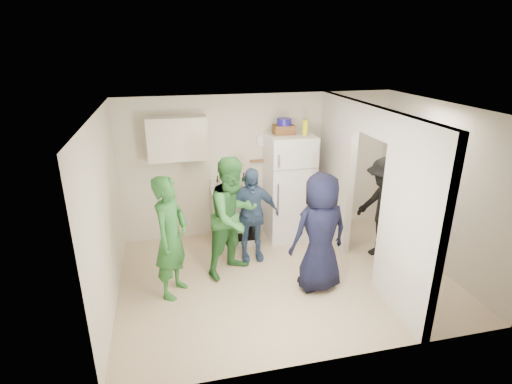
% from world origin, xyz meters
% --- Properties ---
extents(floor, '(4.80, 4.80, 0.00)m').
position_xyz_m(floor, '(0.00, 0.00, 0.00)').
color(floor, '#CDBA90').
rests_on(floor, ground).
extents(wall_back, '(4.80, 0.00, 4.80)m').
position_xyz_m(wall_back, '(0.00, 1.70, 1.25)').
color(wall_back, silver).
rests_on(wall_back, floor).
extents(wall_front, '(4.80, 0.00, 4.80)m').
position_xyz_m(wall_front, '(0.00, -1.70, 1.25)').
color(wall_front, silver).
rests_on(wall_front, floor).
extents(wall_left, '(0.00, 3.40, 3.40)m').
position_xyz_m(wall_left, '(-2.40, 0.00, 1.25)').
color(wall_left, silver).
rests_on(wall_left, floor).
extents(wall_right, '(0.00, 3.40, 3.40)m').
position_xyz_m(wall_right, '(2.40, 0.00, 1.25)').
color(wall_right, silver).
rests_on(wall_right, floor).
extents(ceiling, '(4.80, 4.80, 0.00)m').
position_xyz_m(ceiling, '(0.00, 0.00, 2.50)').
color(ceiling, white).
rests_on(ceiling, wall_back).
extents(partition_pier_back, '(0.12, 1.20, 2.50)m').
position_xyz_m(partition_pier_back, '(1.20, 1.10, 1.25)').
color(partition_pier_back, silver).
rests_on(partition_pier_back, floor).
extents(partition_pier_front, '(0.12, 1.20, 2.50)m').
position_xyz_m(partition_pier_front, '(1.20, -1.10, 1.25)').
color(partition_pier_front, silver).
rests_on(partition_pier_front, floor).
extents(partition_header, '(0.12, 1.00, 0.40)m').
position_xyz_m(partition_header, '(1.20, 0.00, 2.30)').
color(partition_header, silver).
rests_on(partition_header, partition_pier_back).
extents(stove, '(0.76, 0.64, 0.91)m').
position_xyz_m(stove, '(-0.51, 1.37, 0.45)').
color(stove, white).
rests_on(stove, floor).
extents(upper_cabinet, '(0.95, 0.34, 0.70)m').
position_xyz_m(upper_cabinet, '(-1.40, 1.52, 1.85)').
color(upper_cabinet, silver).
rests_on(upper_cabinet, wall_back).
extents(fridge, '(0.77, 0.75, 1.86)m').
position_xyz_m(fridge, '(0.45, 1.34, 0.93)').
color(fridge, silver).
rests_on(fridge, floor).
extents(wicker_basket, '(0.35, 0.25, 0.15)m').
position_xyz_m(wicker_basket, '(0.35, 1.39, 1.94)').
color(wicker_basket, brown).
rests_on(wicker_basket, fridge).
extents(blue_bowl, '(0.24, 0.24, 0.11)m').
position_xyz_m(blue_bowl, '(0.35, 1.39, 2.07)').
color(blue_bowl, navy).
rests_on(blue_bowl, wicker_basket).
extents(yellow_cup_stack_top, '(0.09, 0.09, 0.25)m').
position_xyz_m(yellow_cup_stack_top, '(0.67, 1.24, 1.99)').
color(yellow_cup_stack_top, '#EDF114').
rests_on(yellow_cup_stack_top, fridge).
extents(wall_clock, '(0.22, 0.02, 0.22)m').
position_xyz_m(wall_clock, '(0.05, 1.68, 1.70)').
color(wall_clock, white).
rests_on(wall_clock, wall_back).
extents(spice_shelf, '(0.35, 0.08, 0.03)m').
position_xyz_m(spice_shelf, '(0.00, 1.65, 1.35)').
color(spice_shelf, olive).
rests_on(spice_shelf, wall_back).
extents(nook_window, '(0.03, 0.70, 0.80)m').
position_xyz_m(nook_window, '(2.38, 0.20, 1.65)').
color(nook_window, black).
rests_on(nook_window, wall_right).
extents(nook_window_frame, '(0.04, 0.76, 0.86)m').
position_xyz_m(nook_window_frame, '(2.36, 0.20, 1.65)').
color(nook_window_frame, white).
rests_on(nook_window_frame, wall_right).
extents(nook_valance, '(0.04, 0.82, 0.18)m').
position_xyz_m(nook_valance, '(2.34, 0.20, 2.00)').
color(nook_valance, white).
rests_on(nook_valance, wall_right).
extents(yellow_cup_stack_stove, '(0.09, 0.09, 0.25)m').
position_xyz_m(yellow_cup_stack_stove, '(-0.63, 1.15, 1.03)').
color(yellow_cup_stack_stove, orange).
rests_on(yellow_cup_stack_stove, stove).
extents(red_cup, '(0.09, 0.09, 0.12)m').
position_xyz_m(red_cup, '(-0.29, 1.17, 0.97)').
color(red_cup, red).
rests_on(red_cup, stove).
extents(person_green_left, '(0.66, 0.75, 1.72)m').
position_xyz_m(person_green_left, '(-1.62, -0.01, 0.86)').
color(person_green_left, '#29682E').
rests_on(person_green_left, floor).
extents(person_green_center, '(1.11, 1.05, 1.81)m').
position_xyz_m(person_green_center, '(-0.70, 0.36, 0.91)').
color(person_green_center, '#33753A').
rests_on(person_green_center, floor).
extents(person_denim, '(0.91, 0.40, 1.53)m').
position_xyz_m(person_denim, '(-0.38, 0.69, 0.77)').
color(person_denim, '#334970').
rests_on(person_denim, floor).
extents(person_navy, '(0.90, 0.66, 1.71)m').
position_xyz_m(person_navy, '(0.38, -0.32, 0.85)').
color(person_navy, black).
rests_on(person_navy, floor).
extents(person_nook, '(0.83, 1.18, 1.67)m').
position_xyz_m(person_nook, '(1.68, 0.27, 0.84)').
color(person_nook, black).
rests_on(person_nook, floor).
extents(bottle_a, '(0.06, 0.06, 0.27)m').
position_xyz_m(bottle_a, '(-0.78, 1.48, 1.05)').
color(bottle_a, '#6B6315').
rests_on(bottle_a, stove).
extents(bottle_b, '(0.07, 0.07, 0.33)m').
position_xyz_m(bottle_b, '(-0.68, 1.30, 1.07)').
color(bottle_b, '#224F1A').
rests_on(bottle_b, stove).
extents(bottle_c, '(0.06, 0.06, 0.32)m').
position_xyz_m(bottle_c, '(-0.60, 1.53, 1.07)').
color(bottle_c, silver).
rests_on(bottle_c, stove).
extents(bottle_d, '(0.06, 0.06, 0.31)m').
position_xyz_m(bottle_d, '(-0.49, 1.30, 1.06)').
color(bottle_d, '#59220F').
rests_on(bottle_d, stove).
extents(bottle_e, '(0.07, 0.07, 0.27)m').
position_xyz_m(bottle_e, '(-0.41, 1.54, 1.04)').
color(bottle_e, '#9B9BAC').
rests_on(bottle_e, stove).
extents(bottle_f, '(0.07, 0.07, 0.32)m').
position_xyz_m(bottle_f, '(-0.34, 1.40, 1.07)').
color(bottle_f, '#13351F').
rests_on(bottle_f, stove).
extents(bottle_g, '(0.08, 0.08, 0.25)m').
position_xyz_m(bottle_g, '(-0.26, 1.50, 1.03)').
color(bottle_g, olive).
rests_on(bottle_g, stove).
extents(bottle_h, '(0.06, 0.06, 0.32)m').
position_xyz_m(bottle_h, '(-0.81, 1.24, 1.07)').
color(bottle_h, '#A5A9B0').
rests_on(bottle_h, stove).
extents(bottle_i, '(0.06, 0.06, 0.26)m').
position_xyz_m(bottle_i, '(-0.47, 1.46, 1.04)').
color(bottle_i, '#572E0E').
rests_on(bottle_i, stove).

